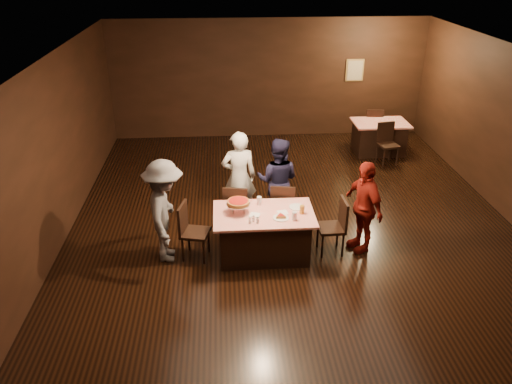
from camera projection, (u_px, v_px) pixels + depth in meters
The scene contains 22 objects.
room at pixel (299, 116), 7.96m from camera, with size 10.00×10.04×3.02m.
main_table at pixel (264, 234), 8.07m from camera, with size 1.60×1.00×0.77m, color red.
back_table at pixel (379, 137), 12.09m from camera, with size 1.30×0.90×0.77m, color red.
chair_far_left at pixel (237, 208), 8.67m from camera, with size 0.42×0.42×0.95m, color black.
chair_far_right at pixel (283, 206), 8.72m from camera, with size 0.42×0.42×0.95m, color black.
chair_end_left at pixel (195, 232), 7.96m from camera, with size 0.42×0.42×0.95m, color black.
chair_end_right at pixel (331, 227), 8.10m from camera, with size 0.42×0.42×0.95m, color black.
chair_back_near at pixel (388, 144), 11.43m from camera, with size 0.42×0.42×0.95m, color black.
chair_back_far at pixel (372, 126), 12.59m from camera, with size 0.42×0.42×0.95m, color black.
diner_white_jacket at pixel (239, 177), 8.92m from camera, with size 0.62×0.41×1.71m, color silver.
diner_navy_hoodie at pixel (278, 180), 8.93m from camera, with size 0.77×0.60×1.59m, color black.
diner_grey_knit at pixel (165, 211), 7.78m from camera, with size 1.10×0.63×1.70m, color slate.
diner_red_shirt at pixel (363, 206), 8.07m from camera, with size 0.92×0.38×1.57m, color maroon.
pizza_stand at pixel (238, 202), 7.84m from camera, with size 0.38×0.38×0.22m.
plate_with_slice at pixel (281, 217), 7.74m from camera, with size 0.25×0.25×0.06m.
plate_empty at pixel (297, 207), 8.06m from camera, with size 0.25×0.25×0.01m, color white.
glass_front_right at pixel (294, 216), 7.67m from camera, with size 0.08×0.08×0.14m, color silver.
glass_amber at pixel (302, 210), 7.86m from camera, with size 0.08×0.08×0.14m, color #BF7F26.
glass_back at pixel (259, 201), 8.13m from camera, with size 0.08×0.08×0.14m, color silver.
condiments at pixel (254, 220), 7.61m from camera, with size 0.17×0.10×0.09m.
napkin_center at pixel (283, 212), 7.92m from camera, with size 0.16×0.16×0.01m, color white.
napkin_left at pixel (255, 215), 7.84m from camera, with size 0.16×0.16×0.01m, color white.
Camera 1 is at (-1.22, -7.59, 4.60)m, focal length 35.00 mm.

